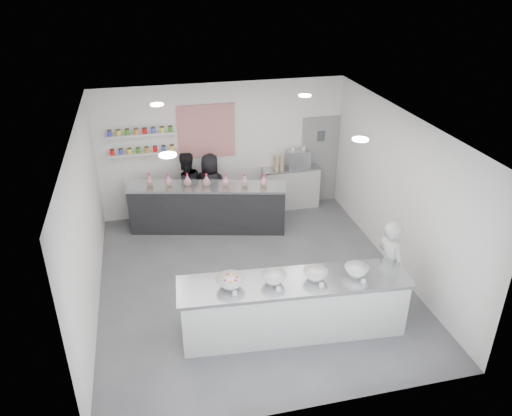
{
  "coord_description": "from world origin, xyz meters",
  "views": [
    {
      "loc": [
        -1.68,
        -7.43,
        5.41
      ],
      "look_at": [
        0.16,
        0.4,
        1.3
      ],
      "focal_mm": 35.0,
      "sensor_mm": 36.0,
      "label": 1
    }
  ],
  "objects_px": {
    "back_bar": "(208,208)",
    "espresso_machine": "(298,159)",
    "espresso_ledge": "(291,188)",
    "staff_right": "(210,187)",
    "staff_left": "(186,188)",
    "woman_prep": "(389,264)",
    "prep_counter": "(293,306)"
  },
  "relations": [
    {
      "from": "back_bar",
      "to": "woman_prep",
      "type": "distance_m",
      "value": 4.19
    },
    {
      "from": "espresso_machine",
      "to": "staff_right",
      "type": "relative_size",
      "value": 0.34
    },
    {
      "from": "espresso_machine",
      "to": "prep_counter",
      "type": "bearing_deg",
      "value": -108.04
    },
    {
      "from": "staff_right",
      "to": "staff_left",
      "type": "bearing_deg",
      "value": 24.13
    },
    {
      "from": "woman_prep",
      "to": "staff_right",
      "type": "xyz_separation_m",
      "value": [
        -2.44,
        3.76,
        -0.03
      ]
    },
    {
      "from": "espresso_ledge",
      "to": "espresso_machine",
      "type": "relative_size",
      "value": 2.54
    },
    {
      "from": "back_bar",
      "to": "espresso_ledge",
      "type": "bearing_deg",
      "value": 31.47
    },
    {
      "from": "woman_prep",
      "to": "back_bar",
      "type": "bearing_deg",
      "value": 23.32
    },
    {
      "from": "espresso_ledge",
      "to": "espresso_machine",
      "type": "distance_m",
      "value": 0.71
    },
    {
      "from": "back_bar",
      "to": "espresso_machine",
      "type": "height_order",
      "value": "espresso_machine"
    },
    {
      "from": "back_bar",
      "to": "staff_right",
      "type": "relative_size",
      "value": 2.15
    },
    {
      "from": "espresso_ledge",
      "to": "woman_prep",
      "type": "relative_size",
      "value": 0.83
    },
    {
      "from": "prep_counter",
      "to": "woman_prep",
      "type": "relative_size",
      "value": 2.22
    },
    {
      "from": "espresso_ledge",
      "to": "staff_right",
      "type": "distance_m",
      "value": 1.95
    },
    {
      "from": "back_bar",
      "to": "staff_left",
      "type": "bearing_deg",
      "value": 144.13
    },
    {
      "from": "staff_right",
      "to": "prep_counter",
      "type": "bearing_deg",
      "value": 123.63
    },
    {
      "from": "prep_counter",
      "to": "staff_left",
      "type": "distance_m",
      "value": 4.28
    },
    {
      "from": "back_bar",
      "to": "staff_right",
      "type": "distance_m",
      "value": 0.56
    },
    {
      "from": "staff_left",
      "to": "back_bar",
      "type": "bearing_deg",
      "value": 114.3
    },
    {
      "from": "espresso_ledge",
      "to": "woman_prep",
      "type": "height_order",
      "value": "woman_prep"
    },
    {
      "from": "staff_right",
      "to": "woman_prep",
      "type": "bearing_deg",
      "value": 147.06
    },
    {
      "from": "prep_counter",
      "to": "back_bar",
      "type": "distance_m",
      "value": 3.7
    },
    {
      "from": "staff_left",
      "to": "espresso_ledge",
      "type": "bearing_deg",
      "value": 168.24
    },
    {
      "from": "prep_counter",
      "to": "espresso_ledge",
      "type": "distance_m",
      "value": 4.44
    },
    {
      "from": "espresso_ledge",
      "to": "staff_right",
      "type": "relative_size",
      "value": 0.86
    },
    {
      "from": "espresso_ledge",
      "to": "woman_prep",
      "type": "xyz_separation_m",
      "value": [
        0.52,
        -3.94,
        0.31
      ]
    },
    {
      "from": "staff_right",
      "to": "back_bar",
      "type": "bearing_deg",
      "value": 97.75
    },
    {
      "from": "woman_prep",
      "to": "staff_left",
      "type": "height_order",
      "value": "staff_left"
    },
    {
      "from": "staff_left",
      "to": "staff_right",
      "type": "relative_size",
      "value": 1.06
    },
    {
      "from": "prep_counter",
      "to": "staff_right",
      "type": "relative_size",
      "value": 2.29
    },
    {
      "from": "back_bar",
      "to": "staff_left",
      "type": "xyz_separation_m",
      "value": [
        -0.4,
        0.47,
        0.3
      ]
    },
    {
      "from": "espresso_ledge",
      "to": "espresso_machine",
      "type": "xyz_separation_m",
      "value": [
        0.15,
        0.0,
        0.7
      ]
    }
  ]
}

